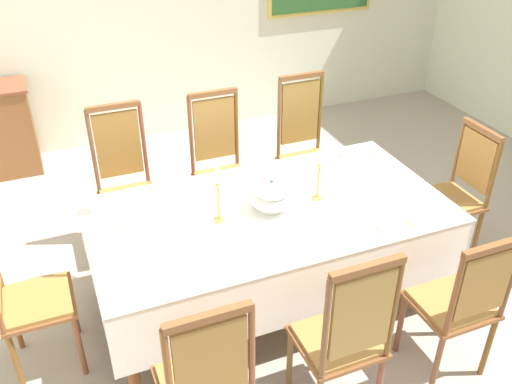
{
  "coord_description": "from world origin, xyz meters",
  "views": [
    {
      "loc": [
        -1.23,
        -2.84,
        2.78
      ],
      "look_at": [
        -0.14,
        -0.15,
        1.0
      ],
      "focal_mm": 38.8,
      "sensor_mm": 36.0,
      "label": 1
    }
  ],
  "objects": [
    {
      "name": "chair_north_c",
      "position": [
        0.77,
        0.96,
        0.62
      ],
      "size": [
        0.44,
        0.42,
        1.24
      ],
      "rotation": [
        0.0,
        0.0,
        3.14
      ],
      "color": "brown",
      "rests_on": "ground"
    },
    {
      "name": "bowl_near_left",
      "position": [
        0.62,
        -0.51,
        0.81
      ],
      "size": [
        0.19,
        0.19,
        0.05
      ],
      "color": "white",
      "rests_on": "tablecloth"
    },
    {
      "name": "spoon_secondary",
      "position": [
        1.02,
        0.41,
        0.79
      ],
      "size": [
        0.03,
        0.18,
        0.01
      ],
      "rotation": [
        0.0,
        0.0,
        0.09
      ],
      "color": "gold",
      "rests_on": "tablecloth"
    },
    {
      "name": "chair_head_east",
      "position": [
        1.57,
        -0.06,
        0.57
      ],
      "size": [
        0.42,
        0.44,
        1.08
      ],
      "rotation": [
        0.0,
        0.0,
        1.57
      ],
      "color": "brown",
      "rests_on": "ground"
    },
    {
      "name": "chair_south_a",
      "position": [
        -0.77,
        -1.07,
        0.59
      ],
      "size": [
        0.44,
        0.42,
        1.14
      ],
      "color": "brown",
      "rests_on": "ground"
    },
    {
      "name": "chair_north_b",
      "position": [
        -0.0,
        0.96,
        0.61
      ],
      "size": [
        0.44,
        0.42,
        1.2
      ],
      "rotation": [
        0.0,
        0.0,
        3.14
      ],
      "color": "brown",
      "rests_on": "ground"
    },
    {
      "name": "soup_tureen",
      "position": [
        0.01,
        -0.06,
        0.89
      ],
      "size": [
        0.28,
        0.28,
        0.23
      ],
      "color": "white",
      "rests_on": "tablecloth"
    },
    {
      "name": "candlestick_west",
      "position": [
        -0.35,
        -0.06,
        0.94
      ],
      "size": [
        0.07,
        0.07,
        0.38
      ],
      "color": "gold",
      "rests_on": "tablecloth"
    },
    {
      "name": "chair_south_c",
      "position": [
        0.77,
        -1.06,
        0.56
      ],
      "size": [
        0.44,
        0.42,
        1.07
      ],
      "color": "brown",
      "rests_on": "ground"
    },
    {
      "name": "tablecloth",
      "position": [
        0.0,
        -0.06,
        0.66
      ],
      "size": [
        2.35,
        1.23,
        0.45
      ],
      "color": "white",
      "rests_on": "dining_table"
    },
    {
      "name": "chair_head_west",
      "position": [
        -1.57,
        -0.06,
        0.58
      ],
      "size": [
        0.42,
        0.44,
        1.11
      ],
      "rotation": [
        0.0,
        0.0,
        -1.57
      ],
      "color": "brown",
      "rests_on": "ground"
    },
    {
      "name": "chair_south_b",
      "position": [
        -0.0,
        -1.07,
        0.6
      ],
      "size": [
        0.44,
        0.42,
        1.17
      ],
      "color": "brown",
      "rests_on": "ground"
    },
    {
      "name": "dining_table",
      "position": [
        0.0,
        -0.06,
        0.71
      ],
      "size": [
        2.33,
        1.21,
        0.78
      ],
      "color": "brown",
      "rests_on": "ground"
    },
    {
      "name": "bowl_near_right",
      "position": [
        0.9,
        0.39,
        0.81
      ],
      "size": [
        0.19,
        0.19,
        0.05
      ],
      "color": "white",
      "rests_on": "tablecloth"
    },
    {
      "name": "ground",
      "position": [
        0.0,
        0.0,
        -0.02
      ],
      "size": [
        7.3,
        5.98,
        0.04
      ],
      "primitive_type": "cube",
      "color": "#AFA292"
    },
    {
      "name": "chair_north_a",
      "position": [
        -0.77,
        0.96,
        0.61
      ],
      "size": [
        0.44,
        0.42,
        1.21
      ],
      "rotation": [
        0.0,
        0.0,
        3.14
      ],
      "color": "brown",
      "rests_on": "ground"
    },
    {
      "name": "candlestick_east",
      "position": [
        0.35,
        -0.06,
        0.93
      ],
      "size": [
        0.07,
        0.07,
        0.37
      ],
      "color": "gold",
      "rests_on": "tablecloth"
    },
    {
      "name": "spoon_primary",
      "position": [
        0.74,
        -0.48,
        0.79
      ],
      "size": [
        0.03,
        0.18,
        0.01
      ],
      "rotation": [
        0.0,
        0.0,
        0.08
      ],
      "color": "gold",
      "rests_on": "tablecloth"
    }
  ]
}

